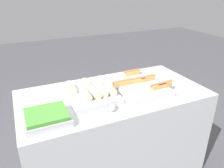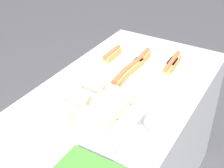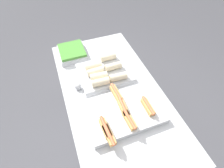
{
  "view_description": "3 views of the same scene",
  "coord_description": "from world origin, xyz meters",
  "views": [
    {
      "loc": [
        -0.68,
        -1.45,
        1.66
      ],
      "look_at": [
        -0.02,
        0.0,
        0.94
      ],
      "focal_mm": 35.0,
      "sensor_mm": 36.0,
      "label": 1
    },
    {
      "loc": [
        -1.11,
        -0.65,
        1.76
      ],
      "look_at": [
        -0.02,
        0.0,
        0.94
      ],
      "focal_mm": 50.0,
      "sensor_mm": 36.0,
      "label": 2
    },
    {
      "loc": [
        0.82,
        -0.31,
        1.99
      ],
      "look_at": [
        -0.02,
        0.0,
        0.94
      ],
      "focal_mm": 28.0,
      "sensor_mm": 36.0,
      "label": 3
    }
  ],
  "objects": [
    {
      "name": "serving_spoon_near",
      "position": [
        -0.14,
        -0.26,
        0.88
      ],
      "size": [
        0.22,
        0.06,
        0.06
      ],
      "color": "#B2B5BA",
      "rests_on": "counter"
    },
    {
      "name": "counter",
      "position": [
        0.0,
        0.0,
        0.43
      ],
      "size": [
        1.52,
        0.77,
        0.86
      ],
      "color": "silver",
      "rests_on": "ground_plane"
    },
    {
      "name": "tray_wraps",
      "position": [
        -0.19,
        -0.0,
        0.9
      ],
      "size": [
        0.36,
        0.44,
        0.11
      ],
      "color": "silver",
      "rests_on": "counter"
    },
    {
      "name": "tray_hotdogs",
      "position": [
        0.23,
        -0.0,
        0.89
      ],
      "size": [
        0.46,
        0.55,
        0.1
      ],
      "color": "silver",
      "rests_on": "counter"
    },
    {
      "name": "tray_side_front",
      "position": [
        -0.57,
        -0.21,
        0.89
      ],
      "size": [
        0.28,
        0.25,
        0.07
      ],
      "color": "silver",
      "rests_on": "counter"
    },
    {
      "name": "ground_plane",
      "position": [
        0.0,
        0.0,
        0.0
      ],
      "size": [
        12.0,
        12.0,
        0.0
      ],
      "primitive_type": "plane",
      "color": "#4C4C51"
    }
  ]
}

